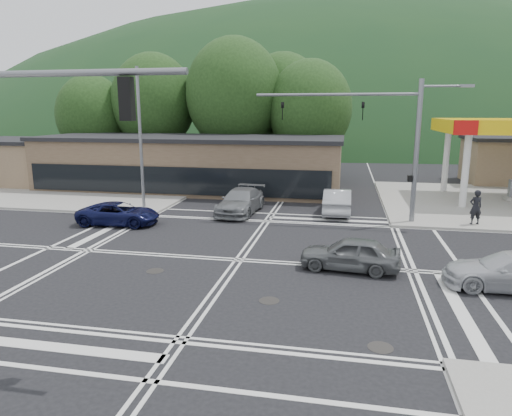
% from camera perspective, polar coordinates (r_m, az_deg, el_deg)
% --- Properties ---
extents(ground, '(120.00, 120.00, 0.00)m').
position_cam_1_polar(ground, '(19.85, -2.16, -6.51)').
color(ground, black).
rests_on(ground, ground).
extents(sidewalk_ne, '(16.00, 16.00, 0.15)m').
position_cam_1_polar(sidewalk_ne, '(35.52, 28.33, 0.50)').
color(sidewalk_ne, gray).
rests_on(sidewalk_ne, ground).
extents(sidewalk_nw, '(16.00, 16.00, 0.15)m').
position_cam_1_polar(sidewalk_nw, '(39.02, -18.83, 2.23)').
color(sidewalk_nw, gray).
rests_on(sidewalk_nw, ground).
extents(commercial_row, '(24.00, 8.00, 4.00)m').
position_cam_1_polar(commercial_row, '(37.65, -8.17, 5.38)').
color(commercial_row, brown).
rests_on(commercial_row, ground).
extents(commercial_nw, '(8.00, 7.00, 3.60)m').
position_cam_1_polar(commercial_nw, '(45.50, -27.64, 5.02)').
color(commercial_nw, '#846B4F').
rests_on(commercial_nw, ground).
extents(hill_north, '(252.00, 126.00, 140.00)m').
position_cam_1_polar(hill_north, '(108.58, 8.87, 8.64)').
color(hill_north, '#19381C').
rests_on(hill_north, ground).
extents(tree_n_a, '(8.00, 8.00, 11.75)m').
position_cam_1_polar(tree_n_a, '(46.12, -12.68, 12.84)').
color(tree_n_a, '#382619').
rests_on(tree_n_a, ground).
extents(tree_n_b, '(9.00, 9.00, 12.98)m').
position_cam_1_polar(tree_n_b, '(43.57, -2.74, 14.02)').
color(tree_n_b, '#382619').
rests_on(tree_n_b, ground).
extents(tree_n_c, '(7.60, 7.60, 10.87)m').
position_cam_1_polar(tree_n_c, '(42.44, 6.72, 12.25)').
color(tree_n_c, '#382619').
rests_on(tree_n_c, ground).
extents(tree_n_d, '(6.80, 6.80, 9.76)m').
position_cam_1_polar(tree_n_d, '(47.95, -19.80, 10.83)').
color(tree_n_d, '#382619').
rests_on(tree_n_d, ground).
extents(tree_n_e, '(8.40, 8.40, 11.98)m').
position_cam_1_polar(tree_n_e, '(46.74, 3.37, 13.09)').
color(tree_n_e, '#382619').
rests_on(tree_n_e, ground).
extents(streetlight_nw, '(2.50, 0.25, 9.00)m').
position_cam_1_polar(streetlight_nw, '(30.18, -14.19, 9.31)').
color(streetlight_nw, slate).
rests_on(streetlight_nw, ground).
extents(signal_mast_ne, '(11.65, 0.30, 8.00)m').
position_cam_1_polar(signal_mast_ne, '(26.66, 16.88, 8.88)').
color(signal_mast_ne, slate).
rests_on(signal_mast_ne, ground).
extents(car_blue_west, '(4.66, 2.37, 1.26)m').
position_cam_1_polar(car_blue_west, '(26.86, -16.78, -0.67)').
color(car_blue_west, '#0C0F37').
rests_on(car_blue_west, ground).
extents(car_grey_center, '(4.11, 1.99, 1.35)m').
position_cam_1_polar(car_grey_center, '(18.88, 11.66, -5.60)').
color(car_grey_center, '#595D5E').
rests_on(car_grey_center, ground).
extents(car_silver_east, '(4.72, 2.01, 1.36)m').
position_cam_1_polar(car_silver_east, '(18.92, 29.36, -6.91)').
color(car_silver_east, '#B9BBC1').
rests_on(car_silver_east, ground).
extents(car_queue_a, '(1.68, 4.76, 1.57)m').
position_cam_1_polar(car_queue_a, '(28.91, 10.12, 0.85)').
color(car_queue_a, '#A0A2A7').
rests_on(car_queue_a, ground).
extents(car_queue_b, '(1.96, 4.29, 1.43)m').
position_cam_1_polar(car_queue_b, '(35.11, 6.98, 2.81)').
color(car_queue_b, silver).
rests_on(car_queue_b, ground).
extents(car_northbound, '(2.53, 5.39, 1.52)m').
position_cam_1_polar(car_northbound, '(28.58, -1.92, 0.86)').
color(car_northbound, slate).
rests_on(car_northbound, ground).
extents(pedestrian, '(0.80, 0.63, 1.93)m').
position_cam_1_polar(pedestrian, '(27.88, 25.77, 0.10)').
color(pedestrian, black).
rests_on(pedestrian, sidewalk_ne).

